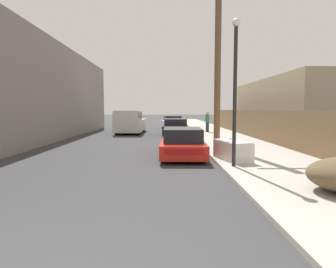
# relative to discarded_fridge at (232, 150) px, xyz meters

# --- Properties ---
(sidewalk_curb) EXTENTS (4.20, 63.00, 0.12)m
(sidewalk_curb) POSITION_rel_discarded_fridge_xyz_m (1.44, 14.88, -0.41)
(sidewalk_curb) COLOR #ADA89E
(sidewalk_curb) RESTS_ON ground
(discarded_fridge) EXTENTS (1.17, 1.97, 0.73)m
(discarded_fridge) POSITION_rel_discarded_fridge_xyz_m (0.00, 0.00, 0.00)
(discarded_fridge) COLOR silver
(discarded_fridge) RESTS_ON sidewalk_curb
(parked_sports_car_red) EXTENTS (1.93, 4.67, 1.21)m
(parked_sports_car_red) POSITION_rel_discarded_fridge_xyz_m (-1.75, 1.60, 0.08)
(parked_sports_car_red) COLOR red
(parked_sports_car_red) RESTS_ON ground
(car_parked_mid) EXTENTS (2.04, 4.23, 1.27)m
(car_parked_mid) POSITION_rel_discarded_fridge_xyz_m (-1.67, 11.80, 0.13)
(car_parked_mid) COLOR black
(car_parked_mid) RESTS_ON ground
(car_parked_far) EXTENTS (2.24, 4.78, 1.33)m
(car_parked_far) POSITION_rel_discarded_fridge_xyz_m (-1.74, 19.80, 0.16)
(car_parked_far) COLOR silver
(car_parked_far) RESTS_ON ground
(pickup_truck) EXTENTS (2.24, 5.38, 1.89)m
(pickup_truck) POSITION_rel_discarded_fridge_xyz_m (-5.34, 13.62, 0.47)
(pickup_truck) COLOR silver
(pickup_truck) RESTS_ON ground
(utility_pole) EXTENTS (1.80, 0.32, 8.23)m
(utility_pole) POSITION_rel_discarded_fridge_xyz_m (0.17, 4.29, 3.87)
(utility_pole) COLOR brown
(utility_pole) RESTS_ON sidewalk_curb
(street_lamp) EXTENTS (0.26, 0.26, 4.73)m
(street_lamp) POSITION_rel_discarded_fridge_xyz_m (-0.25, -1.27, 2.39)
(street_lamp) COLOR #232326
(street_lamp) RESTS_ON sidewalk_curb
(wooden_fence) EXTENTS (0.08, 29.34, 1.81)m
(wooden_fence) POSITION_rel_discarded_fridge_xyz_m (3.39, 7.64, 0.55)
(wooden_fence) COLOR brown
(wooden_fence) RESTS_ON sidewalk_curb
(building_left_block) EXTENTS (7.00, 27.10, 6.21)m
(building_left_block) POSITION_rel_discarded_fridge_xyz_m (-12.57, 8.18, 2.63)
(building_left_block) COLOR gray
(building_left_block) RESTS_ON ground
(building_right_house) EXTENTS (6.00, 16.69, 4.38)m
(building_right_house) POSITION_rel_discarded_fridge_xyz_m (8.31, 14.12, 1.72)
(building_right_house) COLOR tan
(building_right_house) RESTS_ON ground
(pedestrian) EXTENTS (0.34, 0.34, 1.66)m
(pedestrian) POSITION_rel_discarded_fridge_xyz_m (1.06, 13.80, 0.50)
(pedestrian) COLOR #282D42
(pedestrian) RESTS_ON sidewalk_curb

